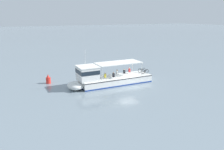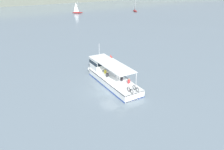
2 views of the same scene
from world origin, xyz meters
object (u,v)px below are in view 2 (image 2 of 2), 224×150
object	(u,v)px
sailboat_near_port	(77,12)
sailboat_near_starboard	(135,10)
ferry_main	(109,75)
channel_buoy	(111,59)

from	to	relation	value
sailboat_near_port	sailboat_near_starboard	xyz separation A→B (m)	(26.04, -9.17, 0.00)
ferry_main	channel_buoy	xyz separation A→B (m)	(4.74, 7.28, -0.45)
sailboat_near_port	channel_buoy	world-z (taller)	sailboat_near_port
sailboat_near_starboard	channel_buoy	bearing A→B (deg)	-130.78
sailboat_near_port	channel_buoy	distance (m)	64.91
sailboat_near_port	sailboat_near_starboard	bearing A→B (deg)	-19.40
ferry_main	channel_buoy	bearing A→B (deg)	56.96
channel_buoy	sailboat_near_starboard	bearing A→B (deg)	49.22
ferry_main	sailboat_near_starboard	size ratio (longest dim) A/B	2.39
sailboat_near_starboard	channel_buoy	xyz separation A→B (m)	(-45.51, -52.76, 0.03)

